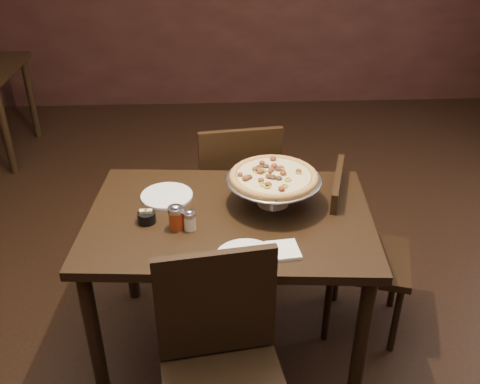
{
  "coord_description": "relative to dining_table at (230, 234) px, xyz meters",
  "views": [
    {
      "loc": [
        0.03,
        -1.98,
        2.09
      ],
      "look_at": [
        0.14,
        0.08,
        0.88
      ],
      "focal_mm": 40.0,
      "sensor_mm": 36.0,
      "label": 1
    }
  ],
  "objects": [
    {
      "name": "serving_spatula",
      "position": [
        0.23,
        -0.08,
        0.24
      ],
      "size": [
        0.14,
        0.14,
        0.02
      ],
      "rotation": [
        0.0,
        0.0,
        -0.8
      ],
      "color": "silver",
      "rests_on": "pizza_stand"
    },
    {
      "name": "chair_side",
      "position": [
        0.63,
        0.14,
        -0.2
      ],
      "size": [
        0.52,
        0.52,
        0.9
      ],
      "rotation": [
        0.0,
        0.0,
        1.29
      ],
      "color": "black",
      "rests_on": "ground"
    },
    {
      "name": "chair_far",
      "position": [
        0.06,
        0.67,
        -0.16
      ],
      "size": [
        0.5,
        0.5,
        0.97
      ],
      "rotation": [
        0.0,
        0.0,
        3.27
      ],
      "color": "black",
      "rests_on": "ground"
    },
    {
      "name": "dining_table",
      "position": [
        0.0,
        0.0,
        0.0
      ],
      "size": [
        1.33,
        0.94,
        0.79
      ],
      "rotation": [
        0.0,
        0.0,
        -0.07
      ],
      "color": "black",
      "rests_on": "ground"
    },
    {
      "name": "plate_left",
      "position": [
        -0.29,
        0.17,
        0.11
      ],
      "size": [
        0.24,
        0.24,
        0.01
      ],
      "primitive_type": "cylinder",
      "color": "white",
      "rests_on": "dining_table"
    },
    {
      "name": "pizza_stand",
      "position": [
        0.2,
        0.08,
        0.25
      ],
      "size": [
        0.43,
        0.43,
        0.18
      ],
      "color": "silver",
      "rests_on": "dining_table"
    },
    {
      "name": "pepper_flake_shaker",
      "position": [
        -0.23,
        -0.09,
        0.16
      ],
      "size": [
        0.07,
        0.07,
        0.12
      ],
      "color": "maroon",
      "rests_on": "dining_table"
    },
    {
      "name": "plate_near",
      "position": [
        0.06,
        -0.32,
        0.11
      ],
      "size": [
        0.25,
        0.25,
        0.01
      ],
      "primitive_type": "cylinder",
      "color": "white",
      "rests_on": "dining_table"
    },
    {
      "name": "parmesan_shaker",
      "position": [
        -0.17,
        -0.1,
        0.15
      ],
      "size": [
        0.05,
        0.05,
        0.1
      ],
      "color": "beige",
      "rests_on": "dining_table"
    },
    {
      "name": "room",
      "position": [
        -0.02,
        -0.0,
        0.71
      ],
      "size": [
        6.04,
        7.04,
        2.84
      ],
      "color": "black",
      "rests_on": "ground"
    },
    {
      "name": "napkin_stack",
      "position": [
        0.21,
        -0.28,
        0.11
      ],
      "size": [
        0.14,
        0.14,
        0.01
      ],
      "primitive_type": "cube",
      "rotation": [
        0.0,
        0.0,
        0.12
      ],
      "color": "white",
      "rests_on": "dining_table"
    },
    {
      "name": "packet_caddy",
      "position": [
        -0.36,
        -0.04,
        0.13
      ],
      "size": [
        0.08,
        0.08,
        0.06
      ],
      "rotation": [
        0.0,
        0.0,
        0.14
      ],
      "color": "black",
      "rests_on": "dining_table"
    },
    {
      "name": "chair_near",
      "position": [
        -0.05,
        -0.64,
        -0.16
      ],
      "size": [
        0.51,
        0.51,
        0.97
      ],
      "rotation": [
        0.0,
        0.0,
        0.15
      ],
      "color": "black",
      "rests_on": "ground"
    }
  ]
}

